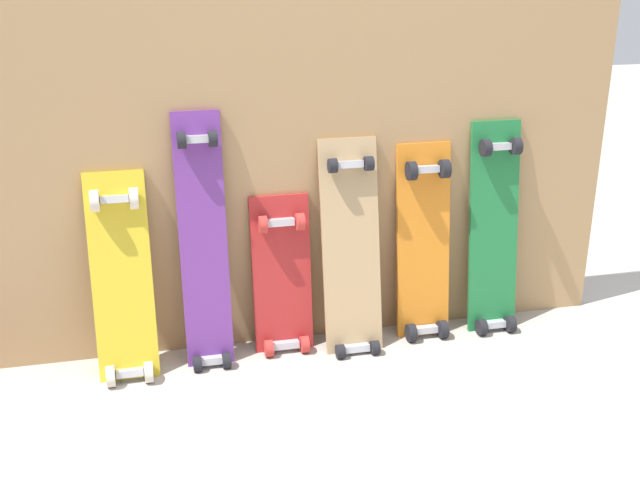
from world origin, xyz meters
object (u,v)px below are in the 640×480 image
Objects in this scene: skateboard_yellow at (123,286)px; skateboard_purple at (204,252)px; skateboard_natural at (352,257)px; skateboard_orange at (424,250)px; skateboard_red at (282,283)px; skateboard_green at (494,237)px.

skateboard_purple is (0.28, 0.02, 0.09)m from skateboard_yellow.
skateboard_natural reaches higher than skateboard_orange.
skateboard_purple is 1.50× the size of skateboard_red.
skateboard_orange is (0.80, 0.02, -0.07)m from skateboard_purple.
skateboard_red is at bearing 179.36° from skateboard_green.
skateboard_green reaches higher than skateboard_orange.
skateboard_orange reaches higher than skateboard_red.
skateboard_purple reaches higher than skateboard_natural.
skateboard_orange is (0.53, -0.00, 0.08)m from skateboard_red.
skateboard_yellow is 0.29m from skateboard_purple.
skateboard_natural is 1.06× the size of skateboard_orange.
skateboard_red is at bearing 4.41° from skateboard_purple.
skateboard_yellow is 1.07m from skateboard_orange.
skateboard_red is 0.74× the size of skateboard_green.
skateboard_natural is at bearing -8.18° from skateboard_red.
skateboard_orange is at bearing 178.81° from skateboard_green.
skateboard_green is (0.27, -0.01, 0.03)m from skateboard_orange.
skateboard_purple is 0.52m from skateboard_natural.
skateboard_natural is 0.55m from skateboard_green.
skateboard_green reaches higher than skateboard_natural.
skateboard_purple reaches higher than skateboard_yellow.
skateboard_red is 0.76× the size of skateboard_natural.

